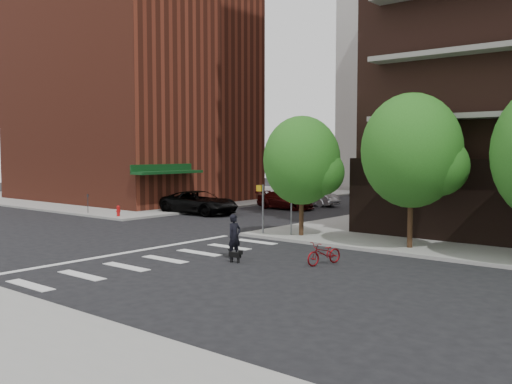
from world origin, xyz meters
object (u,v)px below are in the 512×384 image
at_px(fire_hydrant, 118,210).
at_px(parked_car_silver, 312,196).
at_px(dog_walker, 234,236).
at_px(parked_car_black, 199,203).
at_px(parked_car_maroon, 285,200).
at_px(scooter, 324,253).

relative_size(fire_hydrant, parked_car_silver, 0.16).
distance_m(fire_hydrant, dog_walker, 16.59).
height_order(parked_car_black, dog_walker, dog_walker).
distance_m(parked_car_black, parked_car_maroon, 7.26).
bearing_deg(fire_hydrant, parked_car_maroon, 67.58).
xyz_separation_m(parked_car_maroon, scooter, (14.26, -16.63, -0.23)).
height_order(fire_hydrant, parked_car_maroon, parked_car_maroon).
relative_size(parked_car_silver, dog_walker, 2.50).
bearing_deg(parked_car_maroon, scooter, -139.91).
height_order(parked_car_black, parked_car_silver, parked_car_black).
bearing_deg(dog_walker, parked_car_black, 54.04).
bearing_deg(scooter, parked_car_black, 162.51).
relative_size(parked_car_black, parked_car_maroon, 1.25).
xyz_separation_m(fire_hydrant, dog_walker, (15.56, -5.74, 0.38)).
height_order(fire_hydrant, dog_walker, dog_walker).
relative_size(fire_hydrant, parked_car_maroon, 0.15).
height_order(fire_hydrant, scooter, scooter).
bearing_deg(parked_car_black, scooter, -123.30).
height_order(parked_car_maroon, parked_car_silver, parked_car_silver).
bearing_deg(fire_hydrant, scooter, -13.19).
distance_m(parked_car_maroon, scooter, 21.91).
xyz_separation_m(fire_hydrant, parked_car_black, (2.30, 5.39, 0.28)).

